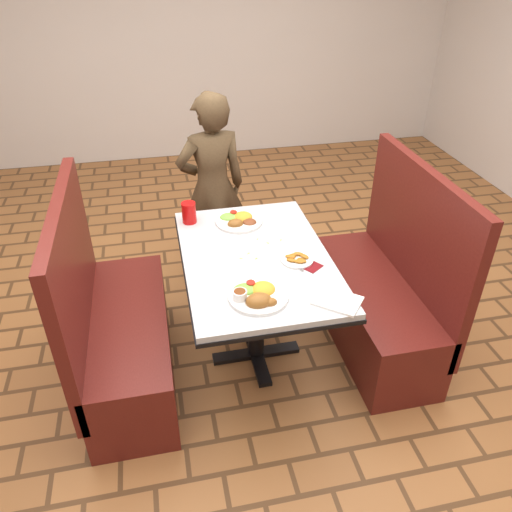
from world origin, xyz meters
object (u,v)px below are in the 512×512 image
Objects in this scene: plantain_plate at (297,259)px; booth_bench_right at (380,297)px; near_dinner_plate at (257,293)px; dining_table at (256,270)px; red_tumbler at (189,213)px; booth_bench_left at (120,334)px; far_dinner_plate at (239,218)px; diner_person at (212,188)px.

booth_bench_right is at bearing 8.75° from plantain_plate.
near_dinner_plate reaches higher than plantain_plate.
red_tumbler is (-0.32, 0.46, 0.16)m from dining_table.
far_dinner_plate is at bearing 27.18° from booth_bench_left.
red_tumbler is (-0.30, 0.07, 0.04)m from far_dinner_plate.
booth_bench_right is 1.42m from diner_person.
far_dinner_plate is at bearing 154.10° from booth_bench_right.
near_dinner_plate is (-0.07, -0.37, 0.13)m from dining_table.
plantain_plate is (-0.59, -0.09, 0.43)m from booth_bench_right.
booth_bench_left reaches higher than red_tumbler.
booth_bench_left is 0.93m from near_dinner_plate.
near_dinner_plate is (0.72, -0.37, 0.45)m from booth_bench_left.
dining_table is 6.74× the size of plantain_plate.
diner_person is 1.17m from plantain_plate.
dining_table is 0.86m from booth_bench_left.
diner_person is 4.68× the size of near_dinner_plate.
red_tumbler is at bearing 59.74° from diner_person.
near_dinner_plate is 0.87m from red_tumbler.
dining_table is 4.07× the size of near_dinner_plate.
near_dinner_plate is 1.04× the size of far_dinner_plate.
near_dinner_plate is at bearing -156.88° from booth_bench_right.
booth_bench_left is 0.86× the size of diner_person.
booth_bench_left is 4.17× the size of far_dinner_plate.
plantain_plate is at bearing -64.66° from far_dinner_plate.
booth_bench_left is 4.03× the size of near_dinner_plate.
plantain_plate is (1.01, -0.09, 0.43)m from booth_bench_left.
red_tumbler is at bearing 133.64° from plantain_plate.
far_dinner_plate is (0.05, 0.77, -0.01)m from near_dinner_plate.
red_tumbler reaches higher than plantain_plate.
booth_bench_right reaches higher than far_dinner_plate.
booth_bench_right reaches higher than near_dinner_plate.
diner_person reaches higher than near_dinner_plate.
dining_table is 0.86m from booth_bench_right.
plantain_plate is (0.31, -1.12, 0.06)m from diner_person.
booth_bench_right is at bearing 0.00° from booth_bench_left.
diner_person is at bearing 105.56° from plantain_plate.
plantain_plate is at bearing -5.14° from booth_bench_left.
near_dinner_plate is at bearing -73.61° from red_tumbler.
dining_table is at bearing 156.59° from plantain_plate.
far_dinner_plate is (0.78, 0.40, 0.45)m from booth_bench_left.
far_dinner_plate is 0.54m from plantain_plate.
diner_person reaches higher than red_tumbler.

